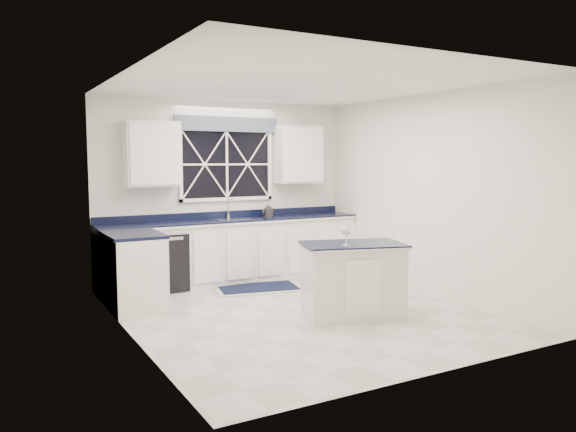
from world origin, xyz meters
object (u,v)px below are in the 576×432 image
wine_glass (346,231)px  island (353,279)px  kettle (268,211)px  faucet (229,208)px  soap_bottle (267,210)px  dishwasher (162,261)px

wine_glass → island: bearing=30.7°
kettle → wine_glass: kettle is taller
faucet → wine_glass: bearing=-84.1°
island → kettle: bearing=103.4°
faucet → soap_bottle: size_ratio=1.73×
island → soap_bottle: size_ratio=7.46×
island → kettle: 2.50m
island → wine_glass: (-0.18, -0.10, 0.59)m
kettle → soap_bottle: size_ratio=1.48×
island → dishwasher: bearing=139.8°
faucet → kettle: size_ratio=1.17×
wine_glass → faucet: bearing=95.9°
dishwasher → wine_glass: size_ratio=3.39×
island → kettle: size_ratio=5.04×
kettle → dishwasher: bearing=162.6°
faucet → wine_glass: size_ratio=1.25×
dishwasher → island: island is taller
soap_bottle → faucet: bearing=179.9°
dishwasher → kettle: (1.70, 0.04, 0.62)m
faucet → dishwasher: bearing=-170.0°
soap_bottle → island: bearing=-94.2°
wine_glass → dishwasher: bearing=119.0°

